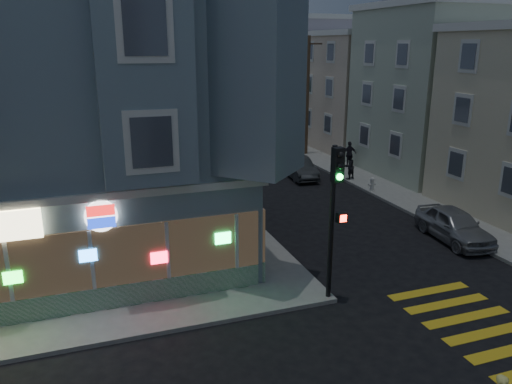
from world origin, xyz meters
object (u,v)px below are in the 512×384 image
parked_car_c (268,150)px  traffic_signal (335,198)px  pedestrian_a (349,166)px  parked_car_a (454,225)px  fire_hydrant (372,183)px  street_tree_far (251,90)px  parked_car_b (299,168)px  pedestrian_b (349,154)px  parked_car_d (269,138)px  street_tree_near (280,98)px  utility_pole (307,94)px

parked_car_c → traffic_signal: bearing=-111.2°
traffic_signal → parked_car_c: bearing=71.2°
pedestrian_a → parked_car_a: size_ratio=0.38×
fire_hydrant → pedestrian_a: bearing=90.0°
street_tree_far → parked_car_a: 32.85m
parked_car_b → parked_car_c: bearing=94.2°
pedestrian_b → parked_car_a: bearing=80.8°
pedestrian_b → parked_car_b: size_ratio=0.44×
street_tree_far → parked_car_a: bearing=-92.7°
pedestrian_a → parked_car_a: 10.60m
traffic_signal → parked_car_d: bearing=69.9°
street_tree_near → parked_car_c: (-3.60, -6.53, -3.20)m
street_tree_far → parked_car_d: (-1.50, -9.33, -3.26)m
traffic_signal → pedestrian_b: bearing=55.0°
street_tree_far → parked_car_d: size_ratio=1.10×
utility_pole → street_tree_far: bearing=89.2°
street_tree_near → traffic_signal: bearing=-108.6°
street_tree_far → parked_car_d: bearing=-99.1°
traffic_signal → fire_hydrant: (8.48, 10.96, -3.17)m
parked_car_a → fire_hydrant: bearing=91.1°
pedestrian_b → parked_car_c: size_ratio=0.36×
parked_car_a → parked_car_c: (-2.06, 18.13, -0.01)m
parked_car_a → traffic_signal: (-7.84, -3.18, 2.99)m
utility_pole → parked_car_c: 5.33m
pedestrian_b → parked_car_d: pedestrian_b is taller
parked_car_b → parked_car_d: 11.14m
pedestrian_b → parked_car_d: 10.09m
utility_pole → parked_car_a: utility_pole is taller
street_tree_near → parked_car_c: 8.11m
parked_car_a → traffic_signal: 8.97m
utility_pole → pedestrian_b: 6.44m
pedestrian_b → fire_hydrant: 6.00m
utility_pole → pedestrian_a: 8.97m
street_tree_near → parked_car_c: size_ratio=1.05×
pedestrian_a → traffic_signal: traffic_signal is taller
fire_hydrant → parked_car_a: bearing=-94.7°
street_tree_near → street_tree_far: same height
parked_car_c → parked_car_d: bearing=62.0°
parked_car_a → traffic_signal: size_ratio=0.82×
parked_car_d → street_tree_far: bearing=77.5°
parked_car_c → street_tree_far: bearing=70.1°
parked_car_a → traffic_signal: traffic_signal is taller
utility_pole → parked_car_d: (-1.30, 4.67, -4.12)m
fire_hydrant → parked_car_d: bearing=92.2°
street_tree_near → pedestrian_a: 14.42m
parked_car_a → parked_car_d: size_ratio=0.90×
parked_car_b → parked_car_c: 5.74m
fire_hydrant → parked_car_b: bearing=120.3°
pedestrian_b → parked_car_b: bearing=14.9°
street_tree_far → pedestrian_a: (-0.90, -22.08, -2.95)m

